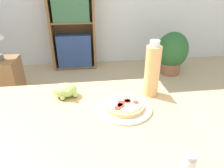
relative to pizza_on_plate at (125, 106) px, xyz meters
The scene contains 8 objects.
dining_table 0.33m from the pizza_on_plate, 163.93° to the right, with size 1.12×0.78×0.72m.
pizza_on_plate is the anchor object (origin of this frame).
grape_bunch 0.32m from the pizza_on_plate, 151.19° to the left, with size 0.13×0.10×0.07m.
drink_bottle 0.23m from the pizza_on_plate, 37.03° to the left, with size 0.08×0.08×0.28m.
salt_shaker 0.39m from the pizza_on_plate, 71.08° to the right, with size 0.04×0.04×0.08m.
bookshelf 2.38m from the pizza_on_plate, 98.33° to the left, with size 0.66×0.31×1.42m.
side_table 1.77m from the pizza_on_plate, 128.73° to the left, with size 0.34×0.34×0.53m.
potted_plant_floor 2.23m from the pizza_on_plate, 60.48° to the left, with size 0.46×0.39×0.62m.
Camera 1 is at (0.15, -0.66, 1.24)m, focal length 32.00 mm.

